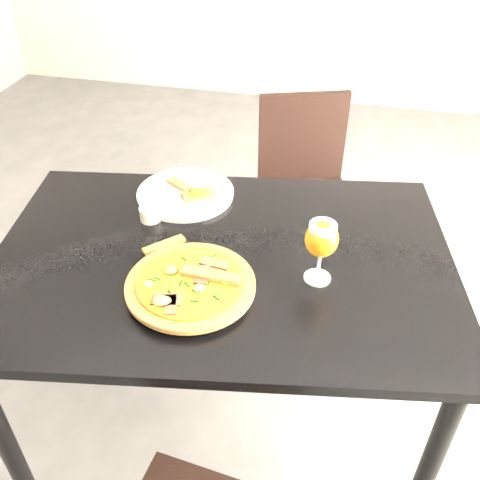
% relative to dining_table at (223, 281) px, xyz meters
% --- Properties ---
extents(ground, '(6.00, 6.00, 0.00)m').
position_rel_dining_table_xyz_m(ground, '(0.07, -0.15, -0.66)').
color(ground, '#4F4F51').
rests_on(ground, ground).
extents(dining_table, '(1.31, 0.98, 0.75)m').
position_rel_dining_table_xyz_m(dining_table, '(0.00, 0.00, 0.00)').
color(dining_table, black).
rests_on(dining_table, ground).
extents(chair_far, '(0.48, 0.48, 0.82)m').
position_rel_dining_table_xyz_m(chair_far, '(0.13, 0.85, -0.21)').
color(chair_far, black).
rests_on(chair_far, ground).
extents(plate_main, '(0.28, 0.28, 0.01)m').
position_rel_dining_table_xyz_m(plate_main, '(-0.03, -0.13, 0.10)').
color(plate_main, silver).
rests_on(plate_main, dining_table).
extents(pizza, '(0.31, 0.31, 0.03)m').
position_rel_dining_table_xyz_m(pizza, '(-0.04, -0.15, 0.12)').
color(pizza, '#8D5C22').
rests_on(pizza, plate_main).
extents(plate_second, '(0.36, 0.36, 0.02)m').
position_rel_dining_table_xyz_m(plate_second, '(-0.18, 0.25, 0.10)').
color(plate_second, silver).
rests_on(plate_second, dining_table).
extents(crust_scraps, '(0.17, 0.13, 0.01)m').
position_rel_dining_table_xyz_m(crust_scraps, '(-0.15, 0.25, 0.11)').
color(crust_scraps, '#8D5C22').
rests_on(crust_scraps, plate_second).
extents(loose_crust, '(0.10, 0.10, 0.01)m').
position_rel_dining_table_xyz_m(loose_crust, '(-0.16, 0.00, 0.09)').
color(loose_crust, '#8D5C22').
rests_on(loose_crust, dining_table).
extents(sauce_cup, '(0.06, 0.06, 0.04)m').
position_rel_dining_table_xyz_m(sauce_cup, '(-0.24, 0.11, 0.11)').
color(sauce_cup, '#B6B6A4').
rests_on(sauce_cup, dining_table).
extents(beer_glass, '(0.08, 0.08, 0.17)m').
position_rel_dining_table_xyz_m(beer_glass, '(0.25, -0.03, 0.21)').
color(beer_glass, silver).
rests_on(beer_glass, dining_table).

